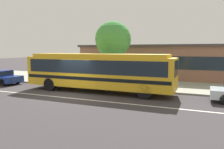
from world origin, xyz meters
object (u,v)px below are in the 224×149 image
(street_tree_near_stop, at_px, (113,40))
(pedestrian_waiting_near_sign, at_px, (75,71))
(transit_bus, at_px, (98,70))
(bus_stop_sign, at_px, (154,68))

(street_tree_near_stop, bearing_deg, pedestrian_waiting_near_sign, -174.20)
(transit_bus, relative_size, street_tree_near_stop, 2.03)
(street_tree_near_stop, bearing_deg, bus_stop_sign, -23.48)
(bus_stop_sign, bearing_deg, transit_bus, -151.68)
(pedestrian_waiting_near_sign, bearing_deg, bus_stop_sign, -9.95)
(transit_bus, height_order, pedestrian_waiting_near_sign, transit_bus)
(bus_stop_sign, height_order, street_tree_near_stop, street_tree_near_stop)
(transit_bus, bearing_deg, pedestrian_waiting_near_sign, 140.78)
(transit_bus, relative_size, bus_stop_sign, 4.41)
(transit_bus, xyz_separation_m, bus_stop_sign, (3.82, 2.06, 0.10))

